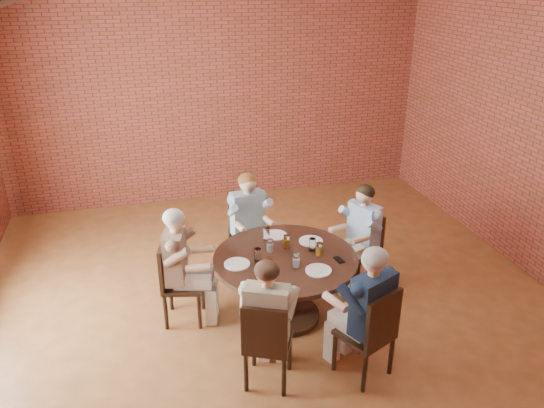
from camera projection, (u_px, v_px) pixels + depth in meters
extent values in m
plane|color=#9C5C30|center=(277.00, 318.00, 5.75)|extent=(7.00, 7.00, 0.00)
plane|color=#93392A|center=(217.00, 94.00, 8.14)|extent=(7.00, 0.00, 7.00)
cylinder|color=black|center=(285.00, 314.00, 5.76)|extent=(0.75, 0.75, 0.06)
cylinder|color=black|center=(285.00, 289.00, 5.63)|extent=(0.21, 0.21, 0.64)
cylinder|color=black|center=(285.00, 259.00, 5.47)|extent=(1.50, 1.50, 0.05)
cube|color=black|center=(359.00, 252.00, 6.20)|extent=(0.51, 0.51, 0.04)
cube|color=black|center=(371.00, 230.00, 6.20)|extent=(0.19, 0.38, 0.45)
cylinder|color=black|center=(337.00, 267.00, 6.32)|extent=(0.04, 0.04, 0.41)
cylinder|color=black|center=(357.00, 279.00, 6.08)|extent=(0.04, 0.04, 0.41)
cylinder|color=black|center=(357.00, 259.00, 6.50)|extent=(0.04, 0.04, 0.41)
cylinder|color=black|center=(377.00, 270.00, 6.26)|extent=(0.04, 0.04, 0.41)
cube|color=black|center=(250.00, 241.00, 6.46)|extent=(0.46, 0.46, 0.04)
cube|color=black|center=(244.00, 216.00, 6.51)|extent=(0.41, 0.10, 0.46)
cylinder|color=black|center=(242.00, 266.00, 6.34)|extent=(0.04, 0.04, 0.41)
cylinder|color=black|center=(268.00, 261.00, 6.47)|extent=(0.04, 0.04, 0.41)
cylinder|color=black|center=(232.00, 253.00, 6.63)|extent=(0.04, 0.04, 0.41)
cylinder|color=black|center=(258.00, 248.00, 6.76)|extent=(0.04, 0.04, 0.41)
cube|color=black|center=(183.00, 284.00, 5.57)|extent=(0.49, 0.49, 0.04)
cube|color=black|center=(164.00, 264.00, 5.46)|extent=(0.13, 0.41, 0.47)
cylinder|color=black|center=(199.00, 312.00, 5.51)|extent=(0.04, 0.04, 0.41)
cylinder|color=black|center=(203.00, 293.00, 5.83)|extent=(0.04, 0.04, 0.41)
cylinder|color=black|center=(166.00, 312.00, 5.50)|extent=(0.04, 0.04, 0.41)
cylinder|color=black|center=(171.00, 293.00, 5.82)|extent=(0.04, 0.04, 0.41)
cube|color=black|center=(268.00, 342.00, 4.72)|extent=(0.53, 0.53, 0.04)
cube|color=black|center=(264.00, 332.00, 4.46)|extent=(0.38, 0.20, 0.46)
cylinder|color=black|center=(289.00, 352.00, 4.94)|extent=(0.04, 0.04, 0.41)
cylinder|color=black|center=(254.00, 347.00, 4.99)|extent=(0.04, 0.04, 0.41)
cylinder|color=black|center=(284.00, 377.00, 4.63)|extent=(0.04, 0.04, 0.41)
cylinder|color=black|center=(246.00, 372.00, 4.69)|extent=(0.04, 0.04, 0.41)
cube|color=black|center=(364.00, 334.00, 4.82)|extent=(0.57, 0.57, 0.04)
cube|color=black|center=(384.00, 320.00, 4.58)|extent=(0.40, 0.22, 0.49)
cylinder|color=black|center=(361.00, 336.00, 5.15)|extent=(0.04, 0.04, 0.41)
cylinder|color=black|center=(335.00, 352.00, 4.93)|extent=(0.04, 0.04, 0.41)
cylinder|color=black|center=(391.00, 355.00, 4.89)|extent=(0.04, 0.04, 0.41)
cylinder|color=black|center=(364.00, 373.00, 4.68)|extent=(0.04, 0.04, 0.41)
cylinder|color=white|center=(311.00, 241.00, 5.76)|extent=(0.26, 0.26, 0.01)
cylinder|color=white|center=(275.00, 235.00, 5.89)|extent=(0.26, 0.26, 0.01)
cylinder|color=white|center=(237.00, 264.00, 5.32)|extent=(0.26, 0.26, 0.01)
cylinder|color=white|center=(318.00, 270.00, 5.20)|extent=(0.26, 0.26, 0.01)
cylinder|color=white|center=(312.00, 245.00, 5.56)|extent=(0.07, 0.07, 0.14)
cylinder|color=white|center=(287.00, 241.00, 5.62)|extent=(0.07, 0.07, 0.14)
cylinder|color=white|center=(267.00, 234.00, 5.78)|extent=(0.07, 0.07, 0.14)
cylinder|color=white|center=(270.00, 246.00, 5.53)|extent=(0.07, 0.07, 0.14)
cylinder|color=white|center=(258.00, 255.00, 5.36)|extent=(0.07, 0.07, 0.14)
cylinder|color=white|center=(269.00, 265.00, 5.17)|extent=(0.07, 0.07, 0.14)
cylinder|color=white|center=(296.00, 261.00, 5.25)|extent=(0.07, 0.07, 0.14)
cylinder|color=white|center=(319.00, 249.00, 5.47)|extent=(0.07, 0.07, 0.14)
cube|color=black|center=(339.00, 260.00, 5.40)|extent=(0.09, 0.14, 0.01)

